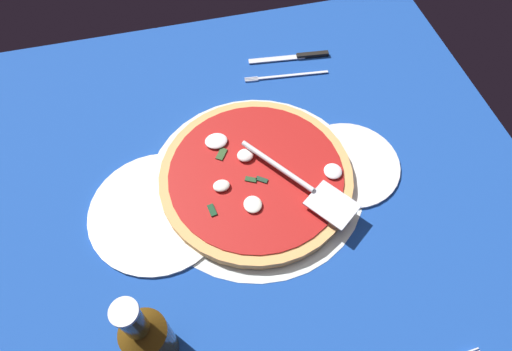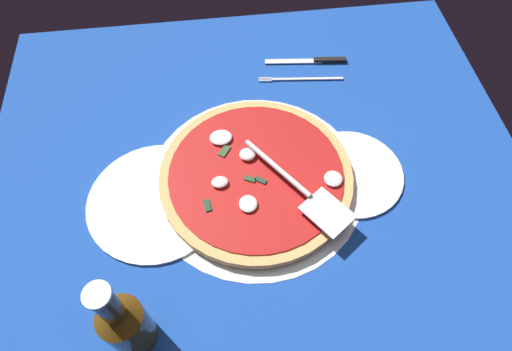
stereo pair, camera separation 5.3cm
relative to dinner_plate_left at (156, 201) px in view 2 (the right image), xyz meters
The scene contains 8 objects.
ground_plane 19.79cm from the dinner_plate_left, ahead, with size 105.59×105.59×0.80cm, color #19429B.
pizza_pan 19.24cm from the dinner_plate_left, ahead, with size 41.29×41.29×0.97cm, color silver.
dinner_plate_left is the anchor object (origin of this frame).
dinner_plate_right 37.60cm from the dinner_plate_left, ahead, with size 20.13×20.13×1.00cm, color white.
pizza 19.28cm from the dinner_plate_left, ahead, with size 36.68×36.68×3.21cm.
pizza_server 26.98cm from the dinner_plate_left, ahead, with size 17.55×22.31×1.00cm.
place_setting_far 45.99cm from the dinner_plate_left, 41.42° to the left, with size 22.47×14.85×1.40cm.
beer_bottle 25.35cm from the dinner_plate_left, 97.48° to the right, with size 6.71×6.71×21.25cm.
Camera 2 is at (-6.38, -41.29, 71.76)cm, focal length 30.76 mm.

